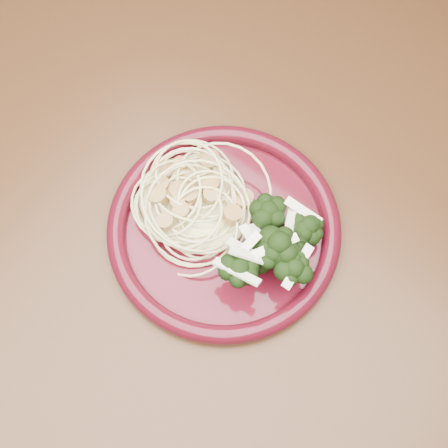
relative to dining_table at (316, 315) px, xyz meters
name	(u,v)px	position (x,y,z in m)	size (l,w,h in m)	color
dining_table	(316,315)	(0.00, 0.00, 0.00)	(1.20, 0.80, 0.75)	#472814
dinner_plate	(224,229)	(-0.12, -0.02, 0.11)	(0.24, 0.24, 0.02)	#4A0B17
spaghetti_pile	(194,200)	(-0.16, -0.01, 0.12)	(0.12, 0.10, 0.03)	#F8F2AD
scallop_cluster	(192,187)	(-0.16, -0.01, 0.15)	(0.10, 0.10, 0.03)	tan
broccoli_pile	(263,253)	(-0.07, -0.02, 0.13)	(0.08, 0.13, 0.04)	black
onion_garnish	(265,242)	(-0.07, -0.02, 0.15)	(0.05, 0.08, 0.04)	white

